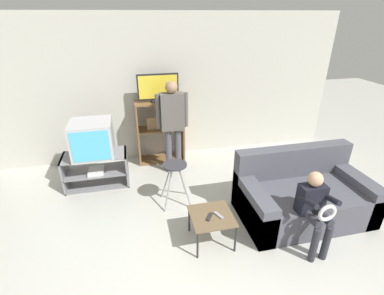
{
  "coord_description": "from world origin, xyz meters",
  "views": [
    {
      "loc": [
        -0.75,
        -1.31,
        2.56
      ],
      "look_at": [
        0.0,
        2.02,
        0.9
      ],
      "focal_mm": 26.0,
      "sensor_mm": 36.0,
      "label": 1
    }
  ],
  "objects_px": {
    "media_shelf": "(160,131)",
    "television_flat": "(158,89)",
    "television_main": "(92,139)",
    "couch": "(302,196)",
    "snack_table": "(212,218)",
    "remote_control_black": "(210,217)",
    "tv_stand": "(97,170)",
    "remote_control_white": "(219,215)",
    "person_seated_child": "(315,206)",
    "folding_stool": "(175,172)",
    "person_standing_adult": "(172,119)"
  },
  "relations": [
    {
      "from": "media_shelf",
      "to": "television_flat",
      "type": "xyz_separation_m",
      "value": [
        -0.0,
        -0.03,
        0.8
      ]
    },
    {
      "from": "television_main",
      "to": "couch",
      "type": "height_order",
      "value": "television_main"
    },
    {
      "from": "snack_table",
      "to": "remote_control_black",
      "type": "bearing_deg",
      "value": -139.87
    },
    {
      "from": "tv_stand",
      "to": "snack_table",
      "type": "relative_size",
      "value": 1.98
    },
    {
      "from": "television_flat",
      "to": "remote_control_white",
      "type": "distance_m",
      "value": 2.5
    },
    {
      "from": "television_main",
      "to": "person_seated_child",
      "type": "relative_size",
      "value": 0.63
    },
    {
      "from": "remote_control_black",
      "to": "remote_control_white",
      "type": "bearing_deg",
      "value": 33.81
    },
    {
      "from": "television_flat",
      "to": "couch",
      "type": "bearing_deg",
      "value": -49.9
    },
    {
      "from": "folding_stool",
      "to": "couch",
      "type": "bearing_deg",
      "value": -21.14
    },
    {
      "from": "television_main",
      "to": "person_standing_adult",
      "type": "bearing_deg",
      "value": 6.43
    },
    {
      "from": "television_main",
      "to": "snack_table",
      "type": "height_order",
      "value": "television_main"
    },
    {
      "from": "television_main",
      "to": "remote_control_black",
      "type": "relative_size",
      "value": 4.29
    },
    {
      "from": "media_shelf",
      "to": "snack_table",
      "type": "xyz_separation_m",
      "value": [
        0.33,
        -2.26,
        -0.24
      ]
    },
    {
      "from": "television_main",
      "to": "media_shelf",
      "type": "relative_size",
      "value": 0.53
    },
    {
      "from": "television_main",
      "to": "person_seated_child",
      "type": "xyz_separation_m",
      "value": [
        2.55,
        -1.98,
        -0.22
      ]
    },
    {
      "from": "person_standing_adult",
      "to": "person_seated_child",
      "type": "height_order",
      "value": "person_standing_adult"
    },
    {
      "from": "snack_table",
      "to": "folding_stool",
      "type": "bearing_deg",
      "value": 108.61
    },
    {
      "from": "couch",
      "to": "remote_control_white",
      "type": "bearing_deg",
      "value": -168.72
    },
    {
      "from": "tv_stand",
      "to": "media_shelf",
      "type": "bearing_deg",
      "value": 28.99
    },
    {
      "from": "media_shelf",
      "to": "television_main",
      "type": "bearing_deg",
      "value": -150.82
    },
    {
      "from": "tv_stand",
      "to": "person_standing_adult",
      "type": "relative_size",
      "value": 0.62
    },
    {
      "from": "remote_control_black",
      "to": "person_standing_adult",
      "type": "height_order",
      "value": "person_standing_adult"
    },
    {
      "from": "television_main",
      "to": "remote_control_black",
      "type": "height_order",
      "value": "television_main"
    },
    {
      "from": "person_seated_child",
      "to": "remote_control_white",
      "type": "bearing_deg",
      "value": 163.61
    },
    {
      "from": "folding_stool",
      "to": "snack_table",
      "type": "distance_m",
      "value": 0.93
    },
    {
      "from": "snack_table",
      "to": "tv_stand",
      "type": "bearing_deg",
      "value": 131.64
    },
    {
      "from": "couch",
      "to": "television_flat",
      "type": "bearing_deg",
      "value": 130.1
    },
    {
      "from": "television_flat",
      "to": "television_main",
      "type": "bearing_deg",
      "value": -152.01
    },
    {
      "from": "couch",
      "to": "person_seated_child",
      "type": "height_order",
      "value": "person_seated_child"
    },
    {
      "from": "tv_stand",
      "to": "remote_control_black",
      "type": "relative_size",
      "value": 6.91
    },
    {
      "from": "remote_control_white",
      "to": "person_standing_adult",
      "type": "height_order",
      "value": "person_standing_adult"
    },
    {
      "from": "television_main",
      "to": "folding_stool",
      "type": "bearing_deg",
      "value": -34.11
    },
    {
      "from": "person_seated_child",
      "to": "tv_stand",
      "type": "bearing_deg",
      "value": 142.44
    },
    {
      "from": "tv_stand",
      "to": "remote_control_black",
      "type": "distance_m",
      "value": 2.2
    },
    {
      "from": "media_shelf",
      "to": "snack_table",
      "type": "distance_m",
      "value": 2.3
    },
    {
      "from": "remote_control_black",
      "to": "person_seated_child",
      "type": "distance_m",
      "value": 1.2
    },
    {
      "from": "television_flat",
      "to": "remote_control_white",
      "type": "relative_size",
      "value": 4.92
    },
    {
      "from": "folding_stool",
      "to": "person_standing_adult",
      "type": "height_order",
      "value": "person_standing_adult"
    },
    {
      "from": "television_main",
      "to": "remote_control_white",
      "type": "bearing_deg",
      "value": -47.82
    },
    {
      "from": "folding_stool",
      "to": "remote_control_black",
      "type": "xyz_separation_m",
      "value": [
        0.25,
        -0.89,
        -0.12
      ]
    },
    {
      "from": "remote_control_white",
      "to": "person_standing_adult",
      "type": "bearing_deg",
      "value": 72.97
    },
    {
      "from": "tv_stand",
      "to": "person_seated_child",
      "type": "xyz_separation_m",
      "value": [
        2.57,
        -1.97,
        0.33
      ]
    },
    {
      "from": "folding_stool",
      "to": "snack_table",
      "type": "bearing_deg",
      "value": -71.39
    },
    {
      "from": "snack_table",
      "to": "remote_control_white",
      "type": "distance_m",
      "value": 0.1
    },
    {
      "from": "television_flat",
      "to": "snack_table",
      "type": "xyz_separation_m",
      "value": [
        0.33,
        -2.23,
        -1.04
      ]
    },
    {
      "from": "television_main",
      "to": "person_seated_child",
      "type": "bearing_deg",
      "value": -37.79
    },
    {
      "from": "media_shelf",
      "to": "remote_control_white",
      "type": "bearing_deg",
      "value": -80.02
    },
    {
      "from": "television_main",
      "to": "tv_stand",
      "type": "bearing_deg",
      "value": -165.47
    },
    {
      "from": "snack_table",
      "to": "person_seated_child",
      "type": "distance_m",
      "value": 1.18
    },
    {
      "from": "remote_control_black",
      "to": "television_main",
      "type": "bearing_deg",
      "value": 163.89
    }
  ]
}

